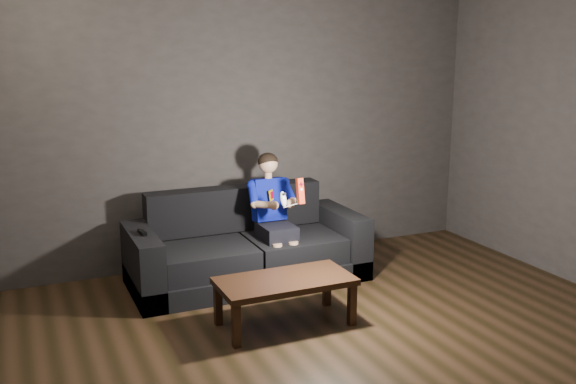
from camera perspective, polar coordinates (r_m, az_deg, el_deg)
name	(u,v)px	position (r m, az deg, el deg)	size (l,w,h in m)	color
floor	(367,379)	(4.16, 7.01, -16.18)	(5.00, 5.00, 0.00)	black
back_wall	(232,119)	(5.95, -5.04, 6.44)	(5.00, 0.04, 2.70)	#34302E
sofa	(246,252)	(5.63, -3.71, -5.36)	(2.01, 0.87, 0.78)	black
child	(273,206)	(5.54, -1.36, -1.26)	(0.42, 0.51, 1.02)	black
wii_remote_red	(300,191)	(5.17, 1.10, 0.10)	(0.06, 0.08, 0.21)	red
nunchuk_white	(283,199)	(5.13, -0.42, -0.64)	(0.07, 0.09, 0.14)	silver
wii_remote_black	(142,232)	(5.24, -12.84, -3.51)	(0.05, 0.15, 0.03)	black
coffee_table	(285,285)	(4.72, -0.28, -8.23)	(0.99, 0.50, 0.36)	black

